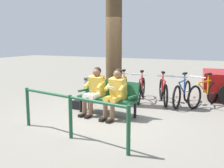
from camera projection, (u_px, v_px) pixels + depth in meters
The scene contains 13 objects.
ground_plane at pixel (111, 118), 6.55m from camera, with size 40.00×40.00×0.00m, color slate.
bench at pixel (109, 95), 6.80m from camera, with size 1.65×0.71×0.87m.
person_reading at pixel (116, 91), 6.46m from camera, with size 0.53×0.81×1.20m.
person_companion at pixel (95, 88), 6.81m from camera, with size 0.53×0.81×1.20m.
handbag at pixel (78, 105), 7.33m from camera, with size 0.30×0.14×0.24m, color black.
tree_trunk at pixel (114, 41), 7.62m from camera, with size 0.46×0.46×3.72m, color #4C3823.
litter_bin at pixel (90, 90), 8.18m from camera, with size 0.37×0.37×0.73m.
bicycle_blue at pixel (204, 94), 7.67m from camera, with size 0.74×1.57×0.94m.
bicycle_red at pixel (182, 93), 7.77m from camera, with size 0.48×1.68×0.94m.
bicycle_green at pixel (163, 91), 8.01m from camera, with size 0.73×1.58×0.94m.
bicycle_purple at pixel (141, 89), 8.32m from camera, with size 0.53×1.66×0.94m.
bicycle_black at pixel (123, 88), 8.55m from camera, with size 0.60×1.64×0.94m.
railing_fence at pixel (70, 109), 5.12m from camera, with size 2.67×0.56×0.85m.
Camera 1 is at (-2.75, 5.69, 1.89)m, focal length 43.00 mm.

